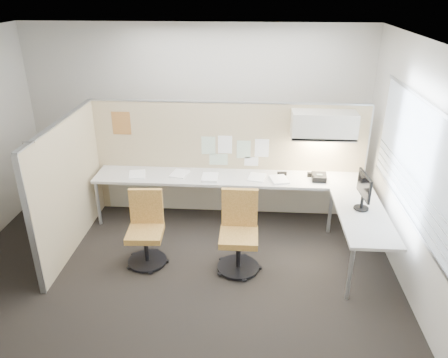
# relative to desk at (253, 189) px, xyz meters

# --- Properties ---
(floor) EXTENTS (5.50, 4.50, 0.01)m
(floor) POSITION_rel_desk_xyz_m (-0.93, -1.13, -0.61)
(floor) COLOR black
(floor) RESTS_ON ground
(ceiling) EXTENTS (5.50, 4.50, 0.01)m
(ceiling) POSITION_rel_desk_xyz_m (-0.93, -1.13, 2.20)
(ceiling) COLOR white
(ceiling) RESTS_ON wall_back
(wall_back) EXTENTS (5.50, 0.02, 2.80)m
(wall_back) POSITION_rel_desk_xyz_m (-0.93, 1.12, 0.80)
(wall_back) COLOR beige
(wall_back) RESTS_ON ground
(wall_front) EXTENTS (5.50, 0.02, 2.80)m
(wall_front) POSITION_rel_desk_xyz_m (-0.93, -3.38, 0.80)
(wall_front) COLOR beige
(wall_front) RESTS_ON ground
(wall_right) EXTENTS (0.02, 4.50, 2.80)m
(wall_right) POSITION_rel_desk_xyz_m (1.82, -1.13, 0.80)
(wall_right) COLOR beige
(wall_right) RESTS_ON ground
(window_pane) EXTENTS (0.01, 2.80, 1.30)m
(window_pane) POSITION_rel_desk_xyz_m (1.79, -1.13, 0.95)
(window_pane) COLOR #8E9AA5
(window_pane) RESTS_ON wall_right
(partition_back) EXTENTS (4.10, 0.06, 1.75)m
(partition_back) POSITION_rel_desk_xyz_m (-0.38, 0.47, 0.27)
(partition_back) COLOR tan
(partition_back) RESTS_ON floor
(partition_left) EXTENTS (0.06, 2.20, 1.75)m
(partition_left) POSITION_rel_desk_xyz_m (-2.43, -0.63, 0.27)
(partition_left) COLOR tan
(partition_left) RESTS_ON floor
(desk) EXTENTS (4.00, 2.07, 0.73)m
(desk) POSITION_rel_desk_xyz_m (0.00, 0.00, 0.00)
(desk) COLOR beige
(desk) RESTS_ON floor
(overhead_bin) EXTENTS (0.90, 0.36, 0.38)m
(overhead_bin) POSITION_rel_desk_xyz_m (0.97, 0.26, 0.91)
(overhead_bin) COLOR beige
(overhead_bin) RESTS_ON partition_back
(task_light_strip) EXTENTS (0.60, 0.06, 0.02)m
(task_light_strip) POSITION_rel_desk_xyz_m (0.97, 0.26, 0.70)
(task_light_strip) COLOR #FFEABF
(task_light_strip) RESTS_ON overhead_bin
(pinned_papers) EXTENTS (1.01, 0.00, 0.47)m
(pinned_papers) POSITION_rel_desk_xyz_m (-0.30, 0.44, 0.43)
(pinned_papers) COLOR #8CBF8C
(pinned_papers) RESTS_ON partition_back
(poster) EXTENTS (0.28, 0.00, 0.35)m
(poster) POSITION_rel_desk_xyz_m (-1.98, 0.44, 0.82)
(poster) COLOR orange
(poster) RESTS_ON partition_back
(chair_left) EXTENTS (0.50, 0.51, 0.95)m
(chair_left) POSITION_rel_desk_xyz_m (-1.35, -0.98, -0.16)
(chair_left) COLOR black
(chair_left) RESTS_ON floor
(chair_right) EXTENTS (0.53, 0.53, 1.01)m
(chair_right) POSITION_rel_desk_xyz_m (-0.16, -1.02, -0.13)
(chair_right) COLOR black
(chair_right) RESTS_ON floor
(monitor) EXTENTS (0.19, 0.45, 0.47)m
(monitor) POSITION_rel_desk_xyz_m (1.37, -0.73, 0.40)
(monitor) COLOR black
(monitor) RESTS_ON desk
(phone) EXTENTS (0.22, 0.21, 0.12)m
(phone) POSITION_rel_desk_xyz_m (0.94, 0.10, 0.18)
(phone) COLOR black
(phone) RESTS_ON desk
(stapler) EXTENTS (0.14, 0.05, 0.05)m
(stapler) POSITION_rel_desk_xyz_m (0.43, 0.25, 0.15)
(stapler) COLOR black
(stapler) RESTS_ON desk
(tape_dispenser) EXTENTS (0.10, 0.07, 0.06)m
(tape_dispenser) POSITION_rel_desk_xyz_m (0.84, 0.23, 0.16)
(tape_dispenser) COLOR black
(tape_dispenser) RESTS_ON desk
(coat_hook) EXTENTS (0.18, 0.43, 1.31)m
(coat_hook) POSITION_rel_desk_xyz_m (-2.51, -1.41, 0.82)
(coat_hook) COLOR silver
(coat_hook) RESTS_ON partition_left
(paper_stack_0) EXTENTS (0.29, 0.34, 0.02)m
(paper_stack_0) POSITION_rel_desk_xyz_m (-1.71, 0.10, 0.14)
(paper_stack_0) COLOR white
(paper_stack_0) RESTS_ON desk
(paper_stack_1) EXTENTS (0.29, 0.34, 0.02)m
(paper_stack_1) POSITION_rel_desk_xyz_m (-1.09, 0.18, 0.14)
(paper_stack_1) COLOR white
(paper_stack_1) RESTS_ON desk
(paper_stack_2) EXTENTS (0.23, 0.30, 0.04)m
(paper_stack_2) POSITION_rel_desk_xyz_m (-0.62, 0.04, 0.15)
(paper_stack_2) COLOR white
(paper_stack_2) RESTS_ON desk
(paper_stack_3) EXTENTS (0.28, 0.34, 0.02)m
(paper_stack_3) POSITION_rel_desk_xyz_m (0.06, 0.13, 0.14)
(paper_stack_3) COLOR white
(paper_stack_3) RESTS_ON desk
(paper_stack_4) EXTENTS (0.30, 0.35, 0.03)m
(paper_stack_4) POSITION_rel_desk_xyz_m (0.38, 0.06, 0.14)
(paper_stack_4) COLOR white
(paper_stack_4) RESTS_ON desk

